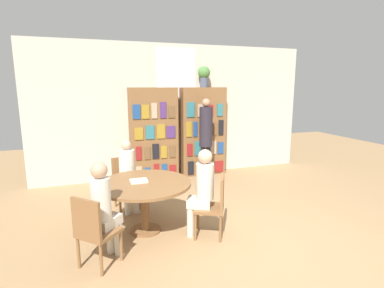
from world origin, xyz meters
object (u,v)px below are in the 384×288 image
object	(u,v)px
reading_table	(144,190)
chair_near_camera	(94,229)
flower_vase	(204,75)
seated_reader_left	(128,172)
seated_reader_right	(202,188)
bookshelf_left	(154,134)
librarian_standing	(206,131)
bookshelf_right	(203,132)
chair_left_side	(125,180)
seated_reader_back	(104,206)
chair_far_side	(215,203)

from	to	relation	value
reading_table	chair_near_camera	xyz separation A→B (m)	(-0.71, -0.70, -0.15)
flower_vase	seated_reader_left	world-z (taller)	flower_vase
reading_table	seated_reader_right	xyz separation A→B (m)	(0.73, -0.37, 0.07)
bookshelf_left	seated_reader_left	distance (m)	1.82
librarian_standing	seated_reader_right	bearing A→B (deg)	-113.02
bookshelf_right	reading_table	bearing A→B (deg)	-127.04
bookshelf_left	bookshelf_right	world-z (taller)	same
flower_vase	reading_table	distance (m)	3.48
chair_left_side	seated_reader_back	size ratio (longest dim) A/B	0.71
seated_reader_left	seated_reader_back	size ratio (longest dim) A/B	0.98
bookshelf_left	chair_left_side	distance (m)	1.73
reading_table	seated_reader_back	world-z (taller)	seated_reader_back
flower_vase	chair_left_side	size ratio (longest dim) A/B	0.53
bookshelf_right	seated_reader_back	xyz separation A→B (m)	(-2.41, -3.00, -0.33)
chair_near_camera	seated_reader_back	world-z (taller)	seated_reader_back
flower_vase	chair_near_camera	distance (m)	4.44
bookshelf_left	flower_vase	bearing A→B (deg)	0.22
reading_table	chair_far_side	bearing A→B (deg)	-27.21
bookshelf_left	seated_reader_left	bearing A→B (deg)	-115.95
chair_far_side	seated_reader_right	size ratio (longest dim) A/B	0.70
bookshelf_left	librarian_standing	size ratio (longest dim) A/B	1.13
bookshelf_right	seated_reader_right	world-z (taller)	bookshelf_right
seated_reader_right	librarian_standing	world-z (taller)	librarian_standing
flower_vase	reading_table	bearing A→B (deg)	-127.29
chair_far_side	seated_reader_back	bearing A→B (deg)	121.77
reading_table	chair_left_side	world-z (taller)	chair_left_side
flower_vase	chair_left_side	bearing A→B (deg)	-144.30
chair_far_side	seated_reader_left	size ratio (longest dim) A/B	0.72
chair_near_camera	chair_far_side	xyz separation A→B (m)	(1.60, 0.25, 0.00)
chair_far_side	seated_reader_left	bearing A→B (deg)	65.90
flower_vase	librarian_standing	xyz separation A→B (m)	(-0.14, -0.51, -1.22)
flower_vase	seated_reader_right	size ratio (longest dim) A/B	0.38
bookshelf_left	chair_near_camera	size ratio (longest dim) A/B	2.34
flower_vase	librarian_standing	size ratio (longest dim) A/B	0.26
chair_left_side	librarian_standing	bearing A→B (deg)	-162.15
seated_reader_back	librarian_standing	bearing A→B (deg)	92.76
chair_left_side	seated_reader_back	xyz separation A→B (m)	(-0.43, -1.56, 0.21)
chair_far_side	flower_vase	bearing A→B (deg)	8.84
flower_vase	seated_reader_back	world-z (taller)	flower_vase
seated_reader_left	librarian_standing	bearing A→B (deg)	-157.53
chair_left_side	seated_reader_right	distance (m)	1.64
reading_table	seated_reader_right	distance (m)	0.82
seated_reader_back	chair_left_side	bearing A→B (deg)	119.97
bookshelf_right	chair_left_side	world-z (taller)	bookshelf_right
bookshelf_right	reading_table	distance (m)	3.06
seated_reader_left	reading_table	bearing A→B (deg)	90.00
bookshelf_left	seated_reader_back	bearing A→B (deg)	-112.45
chair_far_side	seated_reader_left	xyz separation A→B (m)	(-1.01, 1.27, 0.20)
chair_far_side	bookshelf_left	bearing A→B (deg)	31.79
chair_left_side	seated_reader_right	world-z (taller)	seated_reader_right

